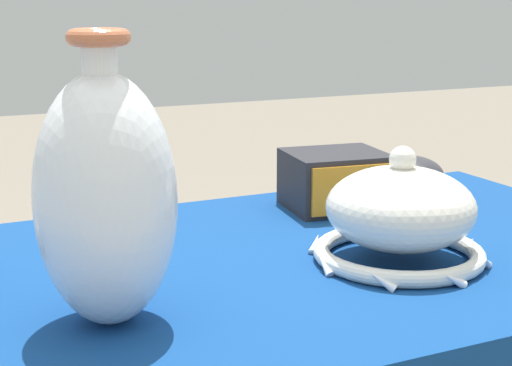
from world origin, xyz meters
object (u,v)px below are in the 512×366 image
Objects in this scene: vase_dome_bell at (400,217)px; bowl_shallow_charcoal at (410,175)px; vase_tall_bulbous at (106,197)px; mosaic_tile_box at (336,180)px.

vase_dome_bell is 1.98× the size of bowl_shallow_charcoal.
vase_tall_bulbous reaches higher than vase_dome_bell.
mosaic_tile_box is at bearing 33.46° from vase_tall_bulbous.
vase_tall_bulbous is 1.80× the size of mosaic_tile_box.
bowl_shallow_charcoal is at bearing 27.92° from vase_tall_bulbous.
mosaic_tile_box is at bearing -169.91° from bowl_shallow_charcoal.
mosaic_tile_box is (0.06, 0.27, -0.01)m from vase_dome_bell.
vase_dome_bell is 1.38× the size of mosaic_tile_box.
bowl_shallow_charcoal is at bearing 52.04° from vase_dome_bell.
bowl_shallow_charcoal is (0.64, 0.34, -0.11)m from vase_tall_bulbous.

